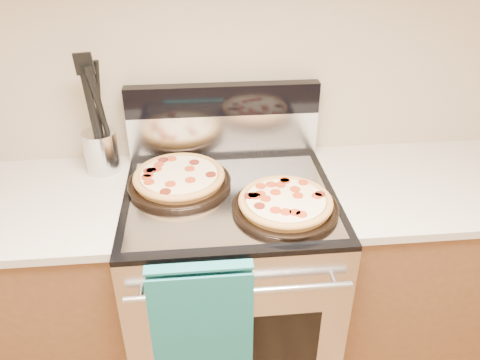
{
  "coord_description": "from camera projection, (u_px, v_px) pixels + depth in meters",
  "views": [
    {
      "loc": [
        -0.1,
        0.23,
        1.83
      ],
      "look_at": [
        0.03,
        1.55,
        1.03
      ],
      "focal_mm": 35.0,
      "sensor_mm": 36.0,
      "label": 1
    }
  ],
  "objects": [
    {
      "name": "wall_back",
      "position": [
        221.0,
        48.0,
        1.76
      ],
      "size": [
        4.0,
        0.0,
        4.0
      ],
      "primitive_type": "plane",
      "rotation": [
        1.57,
        0.0,
        0.0
      ],
      "color": "#C2AE8C",
      "rests_on": "ground"
    },
    {
      "name": "range_body",
      "position": [
        231.0,
        289.0,
        1.93
      ],
      "size": [
        0.76,
        0.68,
        0.9
      ],
      "primitive_type": "cube",
      "color": "#B7B7BC",
      "rests_on": "ground"
    },
    {
      "name": "oven_window",
      "position": [
        239.0,
        357.0,
        1.64
      ],
      "size": [
        0.56,
        0.01,
        0.4
      ],
      "primitive_type": "cube",
      "color": "black",
      "rests_on": "range_body"
    },
    {
      "name": "cooktop",
      "position": [
        230.0,
        196.0,
        1.69
      ],
      "size": [
        0.76,
        0.68,
        0.02
      ],
      "primitive_type": "cube",
      "color": "black",
      "rests_on": "range_body"
    },
    {
      "name": "backsplash_lower",
      "position": [
        224.0,
        134.0,
        1.9
      ],
      "size": [
        0.76,
        0.06,
        0.18
      ],
      "primitive_type": "cube",
      "color": "silver",
      "rests_on": "cooktop"
    },
    {
      "name": "backsplash_upper",
      "position": [
        223.0,
        99.0,
        1.83
      ],
      "size": [
        0.76,
        0.06,
        0.12
      ],
      "primitive_type": "cube",
      "color": "black",
      "rests_on": "backsplash_lower"
    },
    {
      "name": "oven_handle",
      "position": [
        240.0,
        292.0,
        1.43
      ],
      "size": [
        0.7,
        0.03,
        0.03
      ],
      "primitive_type": "cylinder",
      "rotation": [
        0.0,
        1.57,
        0.0
      ],
      "color": "silver",
      "rests_on": "range_body"
    },
    {
      "name": "dish_towel",
      "position": [
        202.0,
        318.0,
        1.47
      ],
      "size": [
        0.32,
        0.05,
        0.42
      ],
      "primitive_type": null,
      "color": "#165470",
      "rests_on": "oven_handle"
    },
    {
      "name": "foil_sheet",
      "position": [
        230.0,
        197.0,
        1.66
      ],
      "size": [
        0.7,
        0.55,
        0.01
      ],
      "primitive_type": "cube",
      "color": "gray",
      "rests_on": "cooktop"
    },
    {
      "name": "cabinet_left",
      "position": [
        13.0,
        301.0,
        1.88
      ],
      "size": [
        1.0,
        0.62,
        0.88
      ],
      "primitive_type": "cube",
      "color": "brown",
      "rests_on": "ground"
    },
    {
      "name": "cabinet_right",
      "position": [
        432.0,
        272.0,
        2.03
      ],
      "size": [
        1.0,
        0.62,
        0.88
      ],
      "primitive_type": "cube",
      "color": "brown",
      "rests_on": "ground"
    },
    {
      "name": "countertop_right",
      "position": [
        457.0,
        183.0,
        1.8
      ],
      "size": [
        1.02,
        0.64,
        0.03
      ],
      "primitive_type": "cube",
      "color": "beige",
      "rests_on": "cabinet_right"
    },
    {
      "name": "pepperoni_pizza_back",
      "position": [
        179.0,
        179.0,
        1.71
      ],
      "size": [
        0.42,
        0.42,
        0.05
      ],
      "primitive_type": null,
      "rotation": [
        0.0,
        0.0,
        0.15
      ],
      "color": "#B57C37",
      "rests_on": "foil_sheet"
    },
    {
      "name": "pepperoni_pizza_front",
      "position": [
        285.0,
        204.0,
        1.57
      ],
      "size": [
        0.36,
        0.36,
        0.05
      ],
      "primitive_type": null,
      "rotation": [
        0.0,
        0.0,
        -0.03
      ],
      "color": "#B57C37",
      "rests_on": "foil_sheet"
    },
    {
      "name": "utensil_crock",
      "position": [
        101.0,
        151.0,
        1.81
      ],
      "size": [
        0.17,
        0.17,
        0.16
      ],
      "primitive_type": "cylinder",
      "rotation": [
        0.0,
        0.0,
        -0.36
      ],
      "color": "silver",
      "rests_on": "countertop_left"
    }
  ]
}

